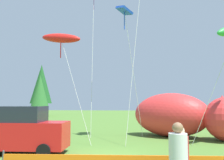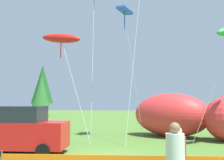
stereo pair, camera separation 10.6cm
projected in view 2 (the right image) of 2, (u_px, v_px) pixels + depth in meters
name	position (u px, v px, depth m)	size (l,w,h in m)	color
ground_plane	(104.00, 159.00, 10.41)	(120.00, 120.00, 0.00)	#4C752D
parked_car	(23.00, 130.00, 11.55)	(4.05, 1.98, 2.18)	red
folding_chair	(178.00, 147.00, 10.36)	(0.56, 0.56, 0.91)	black
inflatable_cat	(184.00, 117.00, 16.61)	(7.52, 5.67, 2.98)	red
kite_blue_box	(125.00, 13.00, 16.58)	(1.78, 2.08, 8.78)	silver
kite_red_lizard	(61.00, 38.00, 16.23)	(3.81, 2.42, 7.03)	silver
horizon_tree_east	(41.00, 91.00, 41.50)	(2.88, 2.88, 6.88)	brown
horizon_tree_northeast	(43.00, 84.00, 43.77)	(3.74, 3.74, 8.93)	brown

